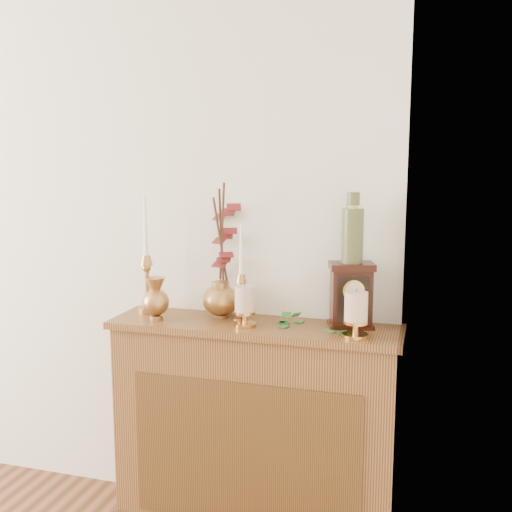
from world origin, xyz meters
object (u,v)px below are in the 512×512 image
(ginger_jar, at_px, (225,256))
(ceramic_vase, at_px, (353,231))
(bud_vase, at_px, (156,299))
(mantel_clock, at_px, (351,296))
(candlestick_center, at_px, (241,290))
(candlestick_left, at_px, (147,275))

(ginger_jar, relative_size, ceramic_vase, 2.07)
(bud_vase, distance_m, mantel_clock, 0.83)
(bud_vase, relative_size, ceramic_vase, 0.65)
(bud_vase, bearing_deg, candlestick_center, 11.29)
(candlestick_left, height_order, candlestick_center, candlestick_left)
(ginger_jar, bearing_deg, ceramic_vase, -4.77)
(candlestick_left, height_order, ginger_jar, ginger_jar)
(candlestick_center, relative_size, ceramic_vase, 1.48)
(ceramic_vase, bearing_deg, mantel_clock, -73.42)
(ceramic_vase, bearing_deg, candlestick_center, -173.50)
(bud_vase, relative_size, mantel_clock, 0.69)
(candlestick_center, height_order, bud_vase, candlestick_center)
(ginger_jar, bearing_deg, bud_vase, -146.00)
(candlestick_left, relative_size, mantel_clock, 1.99)
(candlestick_left, relative_size, candlestick_center, 1.26)
(candlestick_left, xyz_separation_m, ginger_jar, (0.35, 0.07, 0.09))
(ginger_jar, bearing_deg, candlestick_center, -42.40)
(candlestick_left, bearing_deg, bud_vase, -48.57)
(candlestick_left, height_order, ceramic_vase, ceramic_vase)
(bud_vase, height_order, mantel_clock, mantel_clock)
(candlestick_center, height_order, ginger_jar, ginger_jar)
(candlestick_left, distance_m, ceramic_vase, 0.94)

